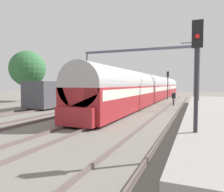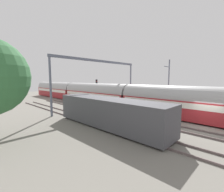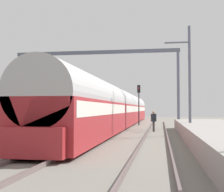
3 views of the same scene
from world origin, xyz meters
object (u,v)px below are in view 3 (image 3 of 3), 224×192
(catenary_gantry, at_px, (96,69))
(passenger_train, at_px, (121,108))
(person_crossing, at_px, (154,119))
(railway_signal_far, at_px, (139,99))

(catenary_gantry, bearing_deg, passenger_train, 61.70)
(catenary_gantry, bearing_deg, person_crossing, -38.48)
(person_crossing, xyz_separation_m, catenary_gantry, (-5.96, 4.74, 4.90))
(passenger_train, distance_m, railway_signal_far, 2.79)
(person_crossing, bearing_deg, catenary_gantry, -68.48)
(passenger_train, height_order, catenary_gantry, catenary_gantry)
(passenger_train, xyz_separation_m, catenary_gantry, (-2.09, -3.88, 3.95))
(person_crossing, relative_size, railway_signal_far, 0.37)
(catenary_gantry, bearing_deg, railway_signal_far, 54.42)
(passenger_train, bearing_deg, catenary_gantry, -118.30)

